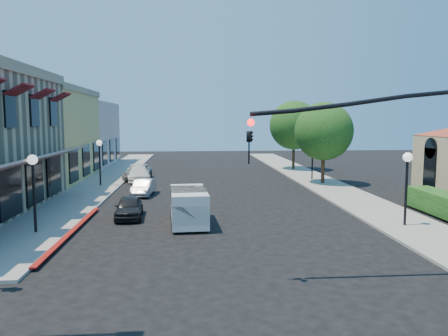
{
  "coord_description": "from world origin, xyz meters",
  "views": [
    {
      "loc": [
        -1.57,
        -11.55,
        5.08
      ],
      "look_at": [
        0.12,
        10.84,
        2.6
      ],
      "focal_mm": 35.0,
      "sensor_mm": 36.0,
      "label": 1
    }
  ],
  "objects": [
    {
      "name": "ground",
      "position": [
        0.0,
        0.0,
        0.0
      ],
      "size": [
        120.0,
        120.0,
        0.0
      ],
      "primitive_type": "plane",
      "color": "black",
      "rests_on": "ground"
    },
    {
      "name": "sidewalk_left",
      "position": [
        -8.75,
        27.0,
        0.06
      ],
      "size": [
        3.5,
        50.0,
        0.12
      ],
      "primitive_type": "cube",
      "color": "gray",
      "rests_on": "ground"
    },
    {
      "name": "sidewalk_right",
      "position": [
        8.75,
        27.0,
        0.06
      ],
      "size": [
        3.5,
        50.0,
        0.12
      ],
      "primitive_type": "cube",
      "color": "gray",
      "rests_on": "ground"
    },
    {
      "name": "curb_red_strip",
      "position": [
        -6.9,
        8.0,
        0.0
      ],
      "size": [
        0.25,
        10.0,
        0.06
      ],
      "primitive_type": "cube",
      "color": "maroon",
      "rests_on": "ground"
    },
    {
      "name": "yellow_stucco_building",
      "position": [
        -15.5,
        26.0,
        3.8
      ],
      "size": [
        10.0,
        12.0,
        7.6
      ],
      "primitive_type": "cube",
      "color": "#E6B967",
      "rests_on": "ground"
    },
    {
      "name": "pink_stucco_building",
      "position": [
        -15.5,
        38.0,
        3.5
      ],
      "size": [
        10.0,
        12.0,
        7.0
      ],
      "primitive_type": "cube",
      "color": "tan",
      "rests_on": "ground"
    },
    {
      "name": "street_tree_a",
      "position": [
        8.8,
        22.0,
        4.19
      ],
      "size": [
        4.56,
        4.56,
        6.48
      ],
      "color": "#392416",
      "rests_on": "ground"
    },
    {
      "name": "street_tree_b",
      "position": [
        8.8,
        32.0,
        4.54
      ],
      "size": [
        4.94,
        4.94,
        7.02
      ],
      "color": "#392416",
      "rests_on": "ground"
    },
    {
      "name": "signal_mast_arm",
      "position": [
        5.86,
        1.5,
        4.09
      ],
      "size": [
        8.01,
        0.39,
        6.0
      ],
      "color": "black",
      "rests_on": "ground"
    },
    {
      "name": "lamppost_left_near",
      "position": [
        -8.5,
        8.0,
        2.74
      ],
      "size": [
        0.44,
        0.44,
        3.57
      ],
      "color": "black",
      "rests_on": "ground"
    },
    {
      "name": "lamppost_left_far",
      "position": [
        -8.5,
        22.0,
        2.74
      ],
      "size": [
        0.44,
        0.44,
        3.57
      ],
      "color": "black",
      "rests_on": "ground"
    },
    {
      "name": "lamppost_right_near",
      "position": [
        8.5,
        8.0,
        2.74
      ],
      "size": [
        0.44,
        0.44,
        3.57
      ],
      "color": "black",
      "rests_on": "ground"
    },
    {
      "name": "lamppost_right_far",
      "position": [
        8.5,
        24.0,
        2.74
      ],
      "size": [
        0.44,
        0.44,
        3.57
      ],
      "color": "black",
      "rests_on": "ground"
    },
    {
      "name": "white_van",
      "position": [
        -1.71,
        9.32,
        1.0
      ],
      "size": [
        1.91,
        3.98,
        1.72
      ],
      "color": "silver",
      "rests_on": "ground"
    },
    {
      "name": "parked_car_a",
      "position": [
        -4.82,
        11.08,
        0.57
      ],
      "size": [
        1.54,
        3.41,
        1.14
      ],
      "primitive_type": "imported",
      "rotation": [
        0.0,
        0.0,
        0.06
      ],
      "color": "black",
      "rests_on": "ground"
    },
    {
      "name": "parked_car_b",
      "position": [
        -4.8,
        17.91,
        0.55
      ],
      "size": [
        1.48,
        3.42,
        1.09
      ],
      "primitive_type": "imported",
      "rotation": [
        0.0,
        0.0,
        -0.1
      ],
      "color": "#9D9FA2",
      "rests_on": "ground"
    },
    {
      "name": "parked_car_c",
      "position": [
        -5.96,
        25.0,
        0.63
      ],
      "size": [
        2.26,
        4.5,
        1.25
      ],
      "primitive_type": "imported",
      "rotation": [
        0.0,
        0.0,
        0.12
      ],
      "color": "silver",
      "rests_on": "ground"
    },
    {
      "name": "parked_car_d",
      "position": [
        -6.2,
        26.0,
        0.59
      ],
      "size": [
        2.29,
        4.4,
        1.18
      ],
      "primitive_type": "imported",
      "rotation": [
        0.0,
        0.0,
        -0.08
      ],
      "color": "gray",
      "rests_on": "ground"
    }
  ]
}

